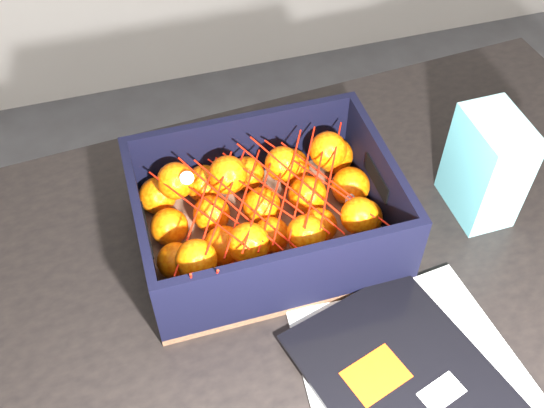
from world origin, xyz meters
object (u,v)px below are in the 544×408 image
object	(u,v)px
table	(329,316)
retail_carton	(486,167)
produce_crate	(266,219)
magazine_stack	(413,383)

from	to	relation	value
table	retail_carton	distance (m)	0.32
table	produce_crate	world-z (taller)	produce_crate
magazine_stack	produce_crate	xyz separation A→B (m)	(-0.11, 0.28, 0.03)
produce_crate	retail_carton	distance (m)	0.33
table	retail_carton	size ratio (longest dim) A/B	7.36
magazine_stack	retail_carton	distance (m)	0.34
table	retail_carton	world-z (taller)	retail_carton
produce_crate	table	bearing A→B (deg)	-54.73
produce_crate	retail_carton	world-z (taller)	retail_carton
table	produce_crate	distance (m)	0.19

